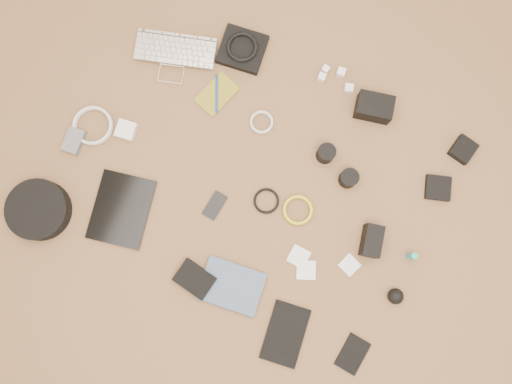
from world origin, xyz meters
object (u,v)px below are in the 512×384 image
at_px(phone, 215,205).
at_px(paperback, 224,308).
at_px(dslr_camera, 374,107).
at_px(headphone_case, 39,210).
at_px(laptop, 174,61).
at_px(tablet, 122,209).

height_order(phone, paperback, paperback).
distance_m(dslr_camera, headphone_case, 1.30).
bearing_deg(dslr_camera, paperback, -114.48).
height_order(laptop, dslr_camera, dslr_camera).
distance_m(dslr_camera, tablet, 1.02).
bearing_deg(laptop, headphone_case, -121.51).
bearing_deg(dslr_camera, phone, -135.92).
bearing_deg(laptop, phone, -65.58).
bearing_deg(tablet, headphone_case, -165.78).
bearing_deg(paperback, headphone_case, 80.92).
bearing_deg(tablet, laptop, 85.81).
bearing_deg(tablet, phone, 15.91).
bearing_deg(headphone_case, paperback, -4.24).
xyz_separation_m(tablet, phone, (0.31, 0.15, -0.00)).
relative_size(tablet, phone, 2.58).
bearing_deg(headphone_case, phone, 24.98).
height_order(phone, headphone_case, headphone_case).
relative_size(dslr_camera, headphone_case, 0.59).
bearing_deg(headphone_case, tablet, 24.07).
height_order(laptop, phone, laptop).
distance_m(tablet, paperback, 0.53).
relative_size(phone, headphone_case, 0.45).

